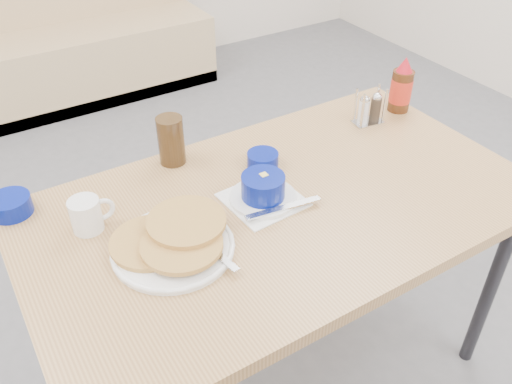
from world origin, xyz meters
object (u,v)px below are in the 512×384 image
coffee_mug (87,214)px  grits_setting (263,190)px  booth_bench (59,45)px  butter_bowl (263,160)px  condiment_caddy (369,111)px  pancake_plate (173,242)px  creamer_bowl (11,205)px  dining_table (282,219)px  amber_tumbler (171,140)px  syrup_bottle (401,88)px

coffee_mug → grits_setting: size_ratio=0.51×
coffee_mug → booth_bench: bearing=78.4°
butter_bowl → condiment_caddy: 0.44m
pancake_plate → butter_bowl: pancake_plate is taller
booth_bench → coffee_mug: (-0.48, -2.37, 0.46)m
creamer_bowl → booth_bench: bearing=73.7°
dining_table → butter_bowl: size_ratio=14.86×
pancake_plate → coffee_mug: bearing=129.5°
pancake_plate → condiment_caddy: bearing=15.2°
booth_bench → coffee_mug: 2.46m
butter_bowl → amber_tumbler: bearing=143.7°
booth_bench → coffee_mug: size_ratio=16.36×
coffee_mug → creamer_bowl: size_ratio=1.06×
butter_bowl → pancake_plate: bearing=-153.2°
grits_setting → creamer_bowl: size_ratio=2.08×
grits_setting → pancake_plate: bearing=-171.0°
amber_tumbler → syrup_bottle: 0.82m
creamer_bowl → coffee_mug: bearing=-47.6°
dining_table → condiment_caddy: (0.49, 0.21, 0.11)m
coffee_mug → amber_tumbler: (0.31, 0.17, 0.03)m
pancake_plate → amber_tumbler: size_ratio=2.10×
creamer_bowl → syrup_bottle: (1.28, -0.12, 0.06)m
butter_bowl → grits_setting: bearing=-121.8°
grits_setting → syrup_bottle: size_ratio=1.17×
butter_bowl → creamer_bowl: bearing=166.8°
condiment_caddy → syrup_bottle: syrup_bottle is taller
dining_table → amber_tumbler: 0.40m
pancake_plate → condiment_caddy: (0.82, 0.22, 0.02)m
grits_setting → amber_tumbler: size_ratio=1.54×
creamer_bowl → dining_table: bearing=-28.0°
creamer_bowl → condiment_caddy: (1.13, -0.13, 0.02)m
butter_bowl → syrup_bottle: bearing=4.4°
condiment_caddy → syrup_bottle: size_ratio=0.63×
coffee_mug → dining_table: bearing=-19.2°
pancake_plate → creamer_bowl: (-0.31, 0.35, 0.00)m
grits_setting → syrup_bottle: (0.68, 0.19, 0.05)m
coffee_mug → condiment_caddy: (0.97, 0.04, -0.00)m
booth_bench → dining_table: bearing=-90.0°
condiment_caddy → syrup_bottle: 0.16m
booth_bench → butter_bowl: size_ratio=20.17×
butter_bowl → amber_tumbler: 0.28m
pancake_plate → coffee_mug: coffee_mug is taller
booth_bench → condiment_caddy: bearing=-78.1°
dining_table → pancake_plate: (-0.33, -0.01, 0.08)m
butter_bowl → syrup_bottle: (0.59, 0.05, 0.06)m
coffee_mug → creamer_bowl: 0.23m
butter_bowl → condiment_caddy: bearing=4.1°
creamer_bowl → condiment_caddy: 1.14m
grits_setting → creamer_bowl: (-0.60, 0.31, -0.01)m
booth_bench → condiment_caddy: size_ratio=15.37×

